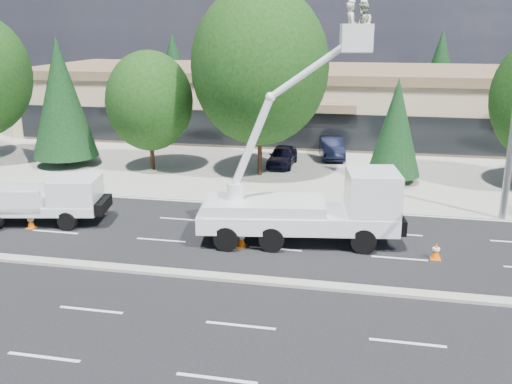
# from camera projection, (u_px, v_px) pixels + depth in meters

# --- Properties ---
(ground) EXTENTS (140.00, 140.00, 0.00)m
(ground) POSITION_uv_depth(u_px,v_px,m) (261.00, 282.00, 20.59)
(ground) COLOR black
(ground) RESTS_ON ground
(concrete_apron) EXTENTS (140.00, 22.00, 0.01)m
(concrete_apron) POSITION_uv_depth(u_px,v_px,m) (316.00, 159.00, 39.39)
(concrete_apron) COLOR gray
(concrete_apron) RESTS_ON ground
(road_median) EXTENTS (120.00, 0.55, 0.12)m
(road_median) POSITION_uv_depth(u_px,v_px,m) (261.00, 280.00, 20.57)
(road_median) COLOR gray
(road_median) RESTS_ON ground
(strip_mall) EXTENTS (50.40, 15.40, 5.50)m
(strip_mall) POSITION_uv_depth(u_px,v_px,m) (329.00, 100.00, 47.96)
(strip_mall) COLOR tan
(strip_mall) RESTS_ON ground
(tree_front_b) EXTENTS (4.17, 4.17, 8.22)m
(tree_front_b) POSITION_uv_depth(u_px,v_px,m) (61.00, 98.00, 36.52)
(tree_front_b) COLOR #332114
(tree_front_b) RESTS_ON ground
(tree_front_c) EXTENTS (5.39, 5.39, 7.49)m
(tree_front_c) POSITION_uv_depth(u_px,v_px,m) (149.00, 101.00, 35.38)
(tree_front_c) COLOR #332114
(tree_front_c) RESTS_ON ground
(tree_front_d) EXTENTS (8.12, 8.12, 11.27)m
(tree_front_d) POSITION_uv_depth(u_px,v_px,m) (260.00, 66.00, 33.41)
(tree_front_d) COLOR #332114
(tree_front_d) RESTS_ON ground
(tree_front_e) EXTENTS (3.08, 3.08, 6.07)m
(tree_front_e) POSITION_uv_depth(u_px,v_px,m) (396.00, 127.00, 32.81)
(tree_front_e) COLOR #332114
(tree_front_e) RESTS_ON ground
(tree_back_a) EXTENTS (4.21, 4.21, 8.31)m
(tree_back_a) POSITION_uv_depth(u_px,v_px,m) (173.00, 67.00, 62.27)
(tree_back_a) COLOR #332114
(tree_back_a) RESTS_ON ground
(tree_back_b) EXTENTS (5.88, 5.88, 11.59)m
(tree_back_b) POSITION_uv_depth(u_px,v_px,m) (301.00, 52.00, 59.08)
(tree_back_b) COLOR #332114
(tree_back_b) RESTS_ON ground
(tree_back_c) EXTENTS (4.36, 4.36, 8.60)m
(tree_back_c) POSITION_uv_depth(u_px,v_px,m) (440.00, 70.00, 56.84)
(tree_back_c) COLOR #332114
(tree_back_c) RESTS_ON ground
(utility_pickup) EXTENTS (5.99, 3.18, 2.18)m
(utility_pickup) POSITION_uv_depth(u_px,v_px,m) (47.00, 205.00, 26.47)
(utility_pickup) COLOR white
(utility_pickup) RESTS_ON ground
(bucket_truck) EXTENTS (8.56, 3.72, 9.86)m
(bucket_truck) POSITION_uv_depth(u_px,v_px,m) (315.00, 195.00, 23.77)
(bucket_truck) COLOR white
(bucket_truck) RESTS_ON ground
(traffic_cone_a) EXTENTS (0.40, 0.40, 0.70)m
(traffic_cone_a) POSITION_uv_depth(u_px,v_px,m) (31.00, 221.00, 25.94)
(traffic_cone_a) COLOR #FF6608
(traffic_cone_a) RESTS_ON ground
(traffic_cone_b) EXTENTS (0.40, 0.40, 0.70)m
(traffic_cone_b) POSITION_uv_depth(u_px,v_px,m) (241.00, 239.00, 23.78)
(traffic_cone_b) COLOR #FF6608
(traffic_cone_b) RESTS_ON ground
(traffic_cone_c) EXTENTS (0.40, 0.40, 0.70)m
(traffic_cone_c) POSITION_uv_depth(u_px,v_px,m) (278.00, 237.00, 23.99)
(traffic_cone_c) COLOR #FF6608
(traffic_cone_c) RESTS_ON ground
(traffic_cone_d) EXTENTS (0.40, 0.40, 0.70)m
(traffic_cone_d) POSITION_uv_depth(u_px,v_px,m) (436.00, 251.00, 22.51)
(traffic_cone_d) COLOR #FF6608
(traffic_cone_d) RESTS_ON ground
(parked_car_west) EXTENTS (1.71, 3.98, 1.34)m
(parked_car_west) POSITION_uv_depth(u_px,v_px,m) (282.00, 156.00, 37.29)
(parked_car_west) COLOR black
(parked_car_west) RESTS_ON ground
(parked_car_east) EXTENTS (2.25, 4.55, 1.43)m
(parked_car_east) POSITION_uv_depth(u_px,v_px,m) (332.00, 148.00, 39.63)
(parked_car_east) COLOR black
(parked_car_east) RESTS_ON ground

